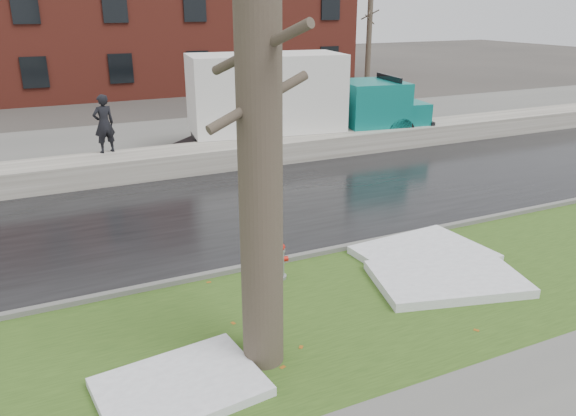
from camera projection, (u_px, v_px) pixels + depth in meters
name	position (u px, v px, depth m)	size (l,w,h in m)	color
ground	(345.00, 274.00, 11.37)	(120.00, 120.00, 0.00)	#47423D
verge	(380.00, 301.00, 10.30)	(60.00, 4.50, 0.04)	#2A4617
road	(260.00, 206.00, 15.18)	(60.00, 7.00, 0.03)	black
parking_lot	(178.00, 141.00, 22.40)	(60.00, 9.00, 0.03)	slate
curb	(322.00, 253.00, 12.19)	(60.00, 0.15, 0.14)	slate
snowbank	(211.00, 157.00, 18.63)	(60.00, 1.60, 0.75)	beige
brick_building	(134.00, 7.00, 35.94)	(26.00, 12.00, 10.00)	maroon
bg_tree_center	(0.00, 40.00, 29.90)	(1.40, 1.62, 6.50)	brown
bg_tree_right	(369.00, 33.00, 37.04)	(1.40, 1.62, 6.50)	brown
fire_hydrant	(279.00, 259.00, 10.99)	(0.39, 0.35, 0.78)	gray
tree	(259.00, 108.00, 7.29)	(1.57, 1.84, 7.64)	brown
box_truck	(295.00, 99.00, 20.76)	(10.62, 3.65, 3.50)	black
worker	(104.00, 124.00, 17.40)	(0.66, 0.44, 1.82)	black
snow_patch_near	(424.00, 254.00, 12.00)	(2.60, 2.00, 0.16)	white
snow_patch_far	(180.00, 387.00, 7.85)	(2.20, 1.60, 0.14)	white
snow_patch_side	(447.00, 279.00, 10.91)	(2.80, 1.80, 0.18)	white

